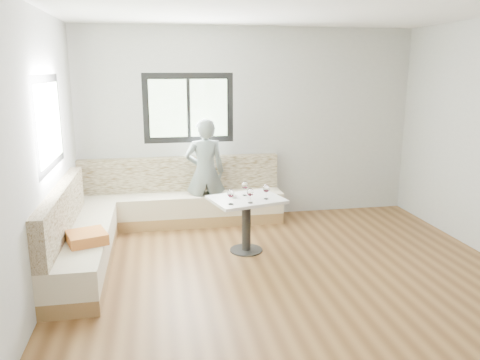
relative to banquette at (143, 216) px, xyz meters
The scene contains 9 objects.
room 2.42m from the banquette, 45.74° to the right, with size 5.01×5.01×2.81m.
banquette is the anchor object (origin of this frame).
table 1.40m from the banquette, 25.54° to the right, with size 0.97×0.84×0.68m.
person 1.12m from the banquette, 31.34° to the left, with size 0.56×0.37×1.54m, color slate.
olive_ramekin 1.28m from the banquette, 26.32° to the right, with size 0.09×0.09×0.04m.
wine_glass_a 1.40m from the banquette, 39.01° to the right, with size 0.08×0.08×0.18m.
wine_glass_b 1.57m from the banquette, 32.97° to the right, with size 0.08×0.08×0.18m.
wine_glass_c 1.70m from the banquette, 24.81° to the right, with size 0.08×0.08×0.18m.
wine_glass_d 1.43m from the banquette, 21.00° to the right, with size 0.08×0.08×0.18m.
Camera 1 is at (-1.39, -4.32, 2.21)m, focal length 35.00 mm.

